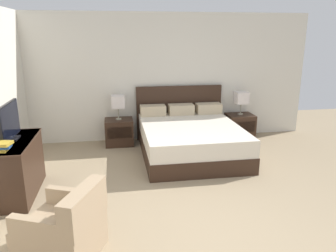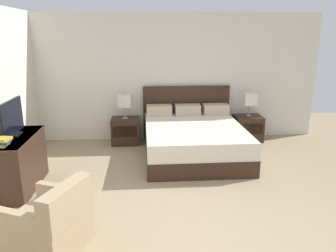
{
  "view_description": "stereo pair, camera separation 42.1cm",
  "coord_description": "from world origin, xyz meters",
  "px_view_note": "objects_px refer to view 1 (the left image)",
  "views": [
    {
      "loc": [
        -0.88,
        -2.74,
        2.14
      ],
      "look_at": [
        -0.07,
        2.13,
        0.75
      ],
      "focal_mm": 35.0,
      "sensor_mm": 36.0,
      "label": 1
    },
    {
      "loc": [
        -0.46,
        -2.79,
        2.14
      ],
      "look_at": [
        -0.07,
        2.13,
        0.75
      ],
      "focal_mm": 35.0,
      "sensor_mm": 36.0,
      "label": 2
    }
  ],
  "objects_px": {
    "table_lamp_right": "(241,98)",
    "armchair_by_window": "(65,231)",
    "nightstand_left": "(119,132)",
    "bed": "(190,138)",
    "book_blue_cover": "(0,147)",
    "dresser": "(14,167)",
    "book_small_top": "(0,144)",
    "tv": "(9,122)",
    "table_lamp_left": "(118,102)",
    "nightstand_right": "(240,126)"
  },
  "relations": [
    {
      "from": "book_small_top",
      "to": "dresser",
      "type": "bearing_deg",
      "value": 91.57
    },
    {
      "from": "nightstand_left",
      "to": "table_lamp_left",
      "type": "distance_m",
      "value": 0.61
    },
    {
      "from": "bed",
      "to": "book_blue_cover",
      "type": "xyz_separation_m",
      "value": [
        -2.71,
        -1.55,
        0.52
      ]
    },
    {
      "from": "armchair_by_window",
      "to": "bed",
      "type": "bearing_deg",
      "value": 54.83
    },
    {
      "from": "nightstand_right",
      "to": "dresser",
      "type": "bearing_deg",
      "value": -154.19
    },
    {
      "from": "book_blue_cover",
      "to": "book_small_top",
      "type": "bearing_deg",
      "value": 0.0
    },
    {
      "from": "table_lamp_left",
      "to": "table_lamp_right",
      "type": "height_order",
      "value": "same"
    },
    {
      "from": "dresser",
      "to": "book_small_top",
      "type": "height_order",
      "value": "book_small_top"
    },
    {
      "from": "nightstand_right",
      "to": "table_lamp_left",
      "type": "relative_size",
      "value": 1.14
    },
    {
      "from": "table_lamp_left",
      "to": "dresser",
      "type": "bearing_deg",
      "value": -127.04
    },
    {
      "from": "table_lamp_right",
      "to": "armchair_by_window",
      "type": "distance_m",
      "value": 4.65
    },
    {
      "from": "nightstand_left",
      "to": "tv",
      "type": "bearing_deg",
      "value": -128.13
    },
    {
      "from": "book_blue_cover",
      "to": "armchair_by_window",
      "type": "bearing_deg",
      "value": -51.88
    },
    {
      "from": "table_lamp_left",
      "to": "book_small_top",
      "type": "distance_m",
      "value": 2.72
    },
    {
      "from": "table_lamp_right",
      "to": "armchair_by_window",
      "type": "bearing_deg",
      "value": -132.59
    },
    {
      "from": "nightstand_left",
      "to": "book_small_top",
      "type": "distance_m",
      "value": 2.79
    },
    {
      "from": "nightstand_left",
      "to": "tv",
      "type": "distance_m",
      "value": 2.47
    },
    {
      "from": "bed",
      "to": "dresser",
      "type": "xyz_separation_m",
      "value": [
        -2.72,
        -1.17,
        0.09
      ]
    },
    {
      "from": "bed",
      "to": "tv",
      "type": "relative_size",
      "value": 2.83
    },
    {
      "from": "table_lamp_left",
      "to": "book_blue_cover",
      "type": "relative_size",
      "value": 2.05
    },
    {
      "from": "tv",
      "to": "book_blue_cover",
      "type": "height_order",
      "value": "tv"
    },
    {
      "from": "armchair_by_window",
      "to": "book_small_top",
      "type": "bearing_deg",
      "value": 127.92
    },
    {
      "from": "nightstand_right",
      "to": "dresser",
      "type": "height_order",
      "value": "dresser"
    },
    {
      "from": "tv",
      "to": "book_blue_cover",
      "type": "bearing_deg",
      "value": -89.72
    },
    {
      "from": "nightstand_left",
      "to": "table_lamp_right",
      "type": "bearing_deg",
      "value": 0.03
    },
    {
      "from": "bed",
      "to": "table_lamp_right",
      "type": "relative_size",
      "value": 4.46
    },
    {
      "from": "book_blue_cover",
      "to": "bed",
      "type": "bearing_deg",
      "value": 29.8
    },
    {
      "from": "dresser",
      "to": "bed",
      "type": "bearing_deg",
      "value": 23.26
    },
    {
      "from": "nightstand_right",
      "to": "tv",
      "type": "bearing_deg",
      "value": -155.07
    },
    {
      "from": "nightstand_right",
      "to": "table_lamp_right",
      "type": "height_order",
      "value": "table_lamp_right"
    },
    {
      "from": "bed",
      "to": "nightstand_left",
      "type": "xyz_separation_m",
      "value": [
        -1.26,
        0.76,
        -0.05
      ]
    },
    {
      "from": "nightstand_left",
      "to": "table_lamp_right",
      "type": "height_order",
      "value": "table_lamp_right"
    },
    {
      "from": "nightstand_left",
      "to": "dresser",
      "type": "xyz_separation_m",
      "value": [
        -1.45,
        -1.92,
        0.14
      ]
    },
    {
      "from": "table_lamp_right",
      "to": "nightstand_left",
      "type": "bearing_deg",
      "value": -179.97
    },
    {
      "from": "tv",
      "to": "book_blue_cover",
      "type": "xyz_separation_m",
      "value": [
        0.0,
        -0.46,
        -0.18
      ]
    },
    {
      "from": "book_blue_cover",
      "to": "table_lamp_right",
      "type": "bearing_deg",
      "value": 30.18
    },
    {
      "from": "dresser",
      "to": "book_small_top",
      "type": "relative_size",
      "value": 4.76
    },
    {
      "from": "bed",
      "to": "tv",
      "type": "height_order",
      "value": "tv"
    },
    {
      "from": "bed",
      "to": "dresser",
      "type": "bearing_deg",
      "value": -156.74
    },
    {
      "from": "nightstand_right",
      "to": "book_blue_cover",
      "type": "bearing_deg",
      "value": -149.84
    },
    {
      "from": "table_lamp_left",
      "to": "book_small_top",
      "type": "relative_size",
      "value": 1.95
    },
    {
      "from": "dresser",
      "to": "nightstand_left",
      "type": "bearing_deg",
      "value": 52.94
    },
    {
      "from": "bed",
      "to": "book_blue_cover",
      "type": "height_order",
      "value": "bed"
    },
    {
      "from": "table_lamp_right",
      "to": "book_small_top",
      "type": "bearing_deg",
      "value": -149.78
    },
    {
      "from": "table_lamp_left",
      "to": "book_blue_cover",
      "type": "height_order",
      "value": "table_lamp_left"
    },
    {
      "from": "nightstand_left",
      "to": "book_small_top",
      "type": "height_order",
      "value": "book_small_top"
    },
    {
      "from": "bed",
      "to": "nightstand_left",
      "type": "bearing_deg",
      "value": 149.07
    },
    {
      "from": "nightstand_left",
      "to": "book_small_top",
      "type": "relative_size",
      "value": 2.23
    },
    {
      "from": "tv",
      "to": "book_small_top",
      "type": "bearing_deg",
      "value": -89.0
    },
    {
      "from": "nightstand_right",
      "to": "tv",
      "type": "relative_size",
      "value": 0.73
    }
  ]
}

